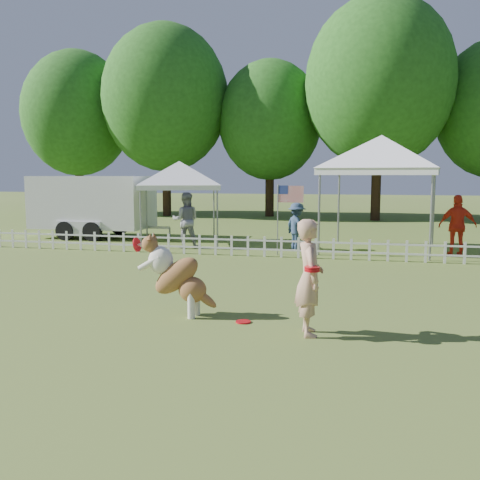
{
  "coord_description": "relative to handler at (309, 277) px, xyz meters",
  "views": [
    {
      "loc": [
        2.74,
        -8.27,
        2.38
      ],
      "look_at": [
        0.23,
        2.0,
        1.1
      ],
      "focal_mm": 40.0,
      "sensor_mm": 36.0,
      "label": 1
    }
  ],
  "objects": [
    {
      "name": "flag_pole",
      "position": [
        -1.84,
        7.93,
        0.19
      ],
      "size": [
        0.82,
        0.1,
        2.13
      ],
      "primitive_type": null,
      "rotation": [
        0.0,
        0.0,
        0.02
      ],
      "color": "gray",
      "rests_on": "ground"
    },
    {
      "name": "picket_fence",
      "position": [
        -1.89,
        7.43,
        -0.57
      ],
      "size": [
        22.0,
        0.08,
        0.6
      ],
      "primitive_type": null,
      "color": "silver",
      "rests_on": "ground"
    },
    {
      "name": "frisbee_on_turf",
      "position": [
        -1.11,
        0.4,
        -0.86
      ],
      "size": [
        0.31,
        0.31,
        0.02
      ],
      "primitive_type": "cylinder",
      "rotation": [
        0.0,
        0.0,
        0.29
      ],
      "color": "red",
      "rests_on": "ground"
    },
    {
      "name": "spectator_c",
      "position": [
        3.36,
        8.9,
        0.04
      ],
      "size": [
        1.09,
        0.5,
        1.82
      ],
      "primitive_type": "imported",
      "rotation": [
        0.0,
        0.0,
        3.2
      ],
      "color": "red",
      "rests_on": "ground"
    },
    {
      "name": "canopy_tent_left",
      "position": [
        -5.65,
        9.85,
        0.53
      ],
      "size": [
        3.46,
        3.46,
        2.81
      ],
      "primitive_type": null,
      "rotation": [
        0.0,
        0.0,
        0.33
      ],
      "color": "white",
      "rests_on": "ground"
    },
    {
      "name": "spectator_a",
      "position": [
        -5.04,
        8.75,
        0.04
      ],
      "size": [
        1.04,
        0.9,
        1.83
      ],
      "primitive_type": "imported",
      "rotation": [
        0.0,
        0.0,
        3.4
      ],
      "color": "gray",
      "rests_on": "ground"
    },
    {
      "name": "ground",
      "position": [
        -1.89,
        0.43,
        -0.87
      ],
      "size": [
        120.0,
        120.0,
        0.0
      ],
      "primitive_type": "plane",
      "color": "#3F561B",
      "rests_on": "ground"
    },
    {
      "name": "tree_left",
      "position": [
        -10.89,
        21.93,
        5.13
      ],
      "size": [
        7.4,
        7.4,
        12.0
      ],
      "primitive_type": null,
      "color": "#205117",
      "rests_on": "ground"
    },
    {
      "name": "tree_center_right",
      "position": [
        1.11,
        21.43,
        5.43
      ],
      "size": [
        7.6,
        7.6,
        12.6
      ],
      "primitive_type": null,
      "color": "#205117",
      "rests_on": "ground"
    },
    {
      "name": "spectator_b",
      "position": [
        -1.43,
        9.21,
        -0.12
      ],
      "size": [
        1.07,
        1.1,
        1.51
      ],
      "primitive_type": "imported",
      "rotation": [
        0.0,
        0.0,
        2.29
      ],
      "color": "navy",
      "rests_on": "ground"
    },
    {
      "name": "tree_center_left",
      "position": [
        -4.89,
        22.93,
        4.03
      ],
      "size": [
        6.0,
        6.0,
        9.8
      ],
      "primitive_type": null,
      "color": "#205117",
      "rests_on": "ground"
    },
    {
      "name": "canopy_tent_right",
      "position": [
        1.13,
        9.56,
        0.9
      ],
      "size": [
        3.83,
        3.83,
        3.55
      ],
      "primitive_type": null,
      "rotation": [
        0.0,
        0.0,
        -0.13
      ],
      "color": "white",
      "rests_on": "ground"
    },
    {
      "name": "cargo_trailer",
      "position": [
        -9.53,
        10.79,
        0.33
      ],
      "size": [
        5.49,
        2.46,
        2.41
      ],
      "primitive_type": null,
      "rotation": [
        0.0,
        0.0,
        0.01
      ],
      "color": "silver",
      "rests_on": "ground"
    },
    {
      "name": "handler",
      "position": [
        0.0,
        0.0,
        0.0
      ],
      "size": [
        0.57,
        0.72,
        1.74
      ],
      "primitive_type": "imported",
      "rotation": [
        0.0,
        0.0,
        1.83
      ],
      "color": "tan",
      "rests_on": "ground"
    },
    {
      "name": "dog",
      "position": [
        -2.29,
        0.57,
        -0.19
      ],
      "size": [
        1.35,
        0.5,
        1.37
      ],
      "primitive_type": null,
      "rotation": [
        0.0,
        0.0,
        -0.05
      ],
      "color": "brown",
      "rests_on": "ground"
    },
    {
      "name": "tree_far_left",
      "position": [
        -16.89,
        22.43,
        4.63
      ],
      "size": [
        6.6,
        6.6,
        11.0
      ],
      "primitive_type": null,
      "color": "#205117",
      "rests_on": "ground"
    }
  ]
}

